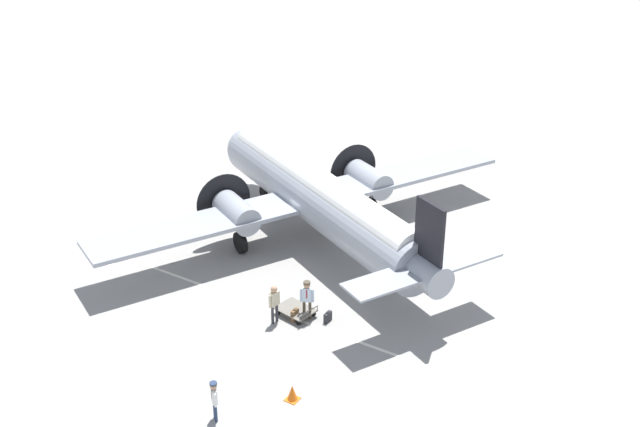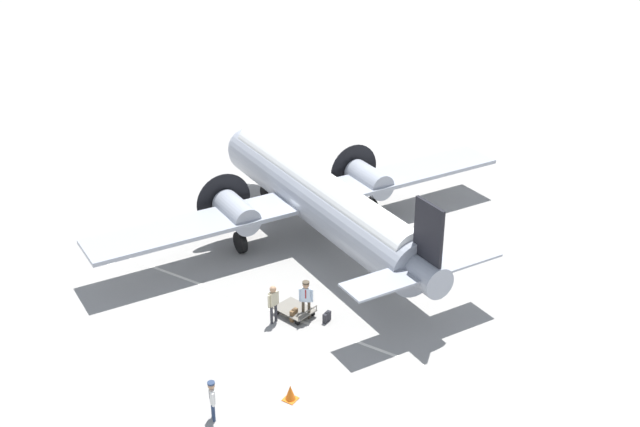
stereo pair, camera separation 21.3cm
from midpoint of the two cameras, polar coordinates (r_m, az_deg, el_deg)
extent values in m
plane|color=gray|center=(40.70, -0.15, -2.08)|extent=(300.00, 300.00, 0.00)
cube|color=silver|center=(44.65, -8.15, 0.35)|extent=(120.00, 0.16, 0.01)
cube|color=silver|center=(36.20, -5.63, -6.15)|extent=(0.16, 120.00, 0.01)
cylinder|color=#9399A3|center=(39.63, -0.15, 0.93)|extent=(9.42, 15.37, 2.54)
cylinder|color=white|center=(39.33, -0.16, 1.85)|extent=(8.39, 14.33, 1.78)
sphere|color=#9399A3|center=(46.08, -5.25, 4.57)|extent=(2.41, 2.41, 2.41)
cylinder|color=#9399A3|center=(33.76, 6.81, -3.86)|extent=(2.64, 3.40, 1.40)
cube|color=black|center=(32.51, 7.59, -1.59)|extent=(0.91, 1.62, 2.92)
cube|color=#9399A3|center=(33.44, 7.22, -3.95)|extent=(7.23, 4.67, 0.10)
cube|color=#9399A3|center=(40.67, -0.99, 1.13)|extent=(21.55, 12.53, 0.20)
cylinder|color=#9399A3|center=(39.29, -6.10, 0.06)|extent=(2.47, 3.06, 1.40)
cylinder|color=black|center=(40.52, -7.01, 0.86)|extent=(2.64, 1.35, 2.93)
sphere|color=black|center=(40.64, -7.09, 0.93)|extent=(0.49, 0.49, 0.49)
cylinder|color=#9399A3|center=(42.76, 3.33, 2.43)|extent=(2.47, 3.06, 1.40)
cylinder|color=black|center=(43.90, 2.24, 3.11)|extent=(2.64, 1.35, 2.93)
sphere|color=black|center=(44.00, 2.15, 3.17)|extent=(0.49, 0.49, 0.49)
cylinder|color=#4C4C51|center=(39.54, -5.86, -1.44)|extent=(0.18, 0.18, 0.96)
cylinder|color=black|center=(39.77, -5.83, -2.06)|extent=(0.76, 1.12, 1.10)
cylinder|color=#4C4C51|center=(42.99, 3.50, 1.04)|extent=(0.18, 0.18, 0.96)
cylinder|color=black|center=(43.20, 3.48, 0.46)|extent=(0.76, 1.12, 1.10)
cylinder|color=#4C4C51|center=(45.25, -4.19, 2.02)|extent=(0.14, 0.14, 0.88)
cylinder|color=black|center=(45.43, -4.17, 1.51)|extent=(0.48, 0.71, 0.70)
cylinder|color=navy|center=(29.58, -7.64, -13.87)|extent=(0.11, 0.11, 0.78)
cylinder|color=navy|center=(29.75, -7.71, -13.59)|extent=(0.11, 0.11, 0.78)
cube|color=white|center=(29.23, -7.75, -12.71)|extent=(0.38, 0.40, 0.59)
sphere|color=tan|center=(28.97, -7.80, -12.06)|extent=(0.26, 0.26, 0.26)
cylinder|color=white|center=(29.07, -7.68, -13.03)|extent=(0.09, 0.09, 0.56)
cylinder|color=white|center=(29.43, -7.82, -12.48)|extent=(0.09, 0.09, 0.56)
cube|color=black|center=(29.18, -7.95, -12.63)|extent=(0.04, 0.04, 0.37)
cylinder|color=navy|center=(28.90, -7.82, -11.88)|extent=(0.39, 0.39, 0.07)
cylinder|color=#473D2D|center=(34.59, -0.90, -6.86)|extent=(0.13, 0.13, 0.87)
cylinder|color=#473D2D|center=(34.62, -1.31, -6.83)|extent=(0.13, 0.13, 0.87)
cube|color=silver|center=(34.19, -1.12, -5.78)|extent=(0.36, 0.46, 0.65)
sphere|color=tan|center=(33.95, -1.12, -5.11)|extent=(0.29, 0.29, 0.29)
cylinder|color=silver|center=(34.18, -0.68, -5.86)|extent=(0.10, 0.10, 0.62)
cylinder|color=silver|center=(34.24, -1.55, -5.80)|extent=(0.10, 0.10, 0.62)
cube|color=maroon|center=(34.06, -1.14, -5.76)|extent=(0.03, 0.05, 0.42)
cylinder|color=#473D2D|center=(33.88, -1.12, -4.93)|extent=(0.41, 0.41, 0.07)
cylinder|color=#2D2D33|center=(34.33, -3.57, -7.21)|extent=(0.13, 0.13, 0.86)
cylinder|color=#2D2D33|center=(34.47, -3.27, -7.04)|extent=(0.13, 0.13, 0.86)
cube|color=beige|center=(33.99, -3.45, -6.07)|extent=(0.44, 0.27, 0.65)
sphere|color=tan|center=(33.74, -3.48, -5.40)|extent=(0.29, 0.29, 0.29)
cylinder|color=beige|center=(33.86, -3.77, -6.28)|extent=(0.10, 0.10, 0.61)
cylinder|color=beige|center=(34.15, -3.14, -5.95)|extent=(0.10, 0.10, 0.61)
cube|color=black|center=(34.01, -3.58, -5.89)|extent=(0.05, 0.02, 0.41)
cube|color=brown|center=(34.57, -1.98, -7.23)|extent=(0.41, 0.16, 0.53)
cube|color=#4A3520|center=(34.41, -1.99, -6.82)|extent=(0.15, 0.11, 0.02)
cube|color=#232328|center=(34.52, 0.38, -7.37)|extent=(0.44, 0.17, 0.43)
cube|color=black|center=(34.38, 0.38, -7.03)|extent=(0.16, 0.12, 0.02)
cube|color=#6B665B|center=(34.89, -1.93, -6.82)|extent=(1.43, 1.78, 0.04)
cube|color=#6B665B|center=(34.31, -1.00, -6.96)|extent=(1.17, 0.24, 0.04)
cylinder|color=#6B665B|center=(34.03, -1.65, -7.49)|extent=(0.04, 0.04, 0.22)
cylinder|color=#6B665B|center=(34.71, -0.37, -6.73)|extent=(0.04, 0.04, 0.22)
cylinder|color=black|center=(35.06, -3.19, -6.98)|extent=(0.11, 0.29, 0.28)
cylinder|color=black|center=(35.61, -2.11, -6.36)|extent=(0.11, 0.29, 0.28)
cylinder|color=black|center=(34.34, -1.74, -7.73)|extent=(0.11, 0.29, 0.28)
cylinder|color=black|center=(34.91, -0.66, -7.09)|extent=(0.11, 0.29, 0.28)
cube|color=orange|center=(30.51, -2.18, -13.06)|extent=(0.48, 0.48, 0.03)
cone|color=orange|center=(30.32, -2.19, -12.62)|extent=(0.41, 0.41, 0.64)
camera|label=1|loc=(0.11, -90.15, -0.08)|focal=45.00mm
camera|label=2|loc=(0.11, 89.85, 0.08)|focal=45.00mm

